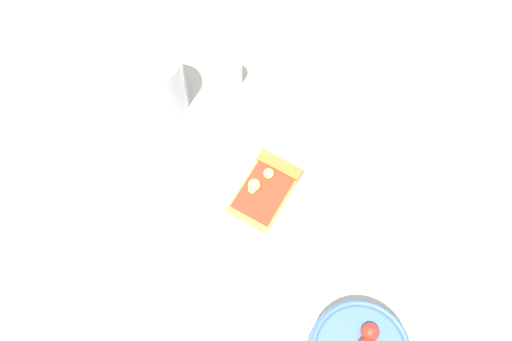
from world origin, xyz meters
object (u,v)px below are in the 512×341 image
at_px(soda_glass, 162,84).
at_px(pepper_shaker, 232,70).
at_px(plate, 292,208).
at_px(pizza_slice_main, 267,185).

distance_m(soda_glass, pepper_shaker, 0.12).
bearing_deg(plate, soda_glass, 139.18).
bearing_deg(pizza_slice_main, plate, -38.11).
relative_size(pizza_slice_main, pepper_shaker, 2.08).
relative_size(plate, pepper_shaker, 3.98).
height_order(plate, soda_glass, soda_glass).
distance_m(pizza_slice_main, soda_glass, 0.23).
bearing_deg(pizza_slice_main, soda_glass, 138.59).
height_order(pizza_slice_main, soda_glass, soda_glass).
xyz_separation_m(soda_glass, pepper_shaker, (0.11, 0.04, -0.02)).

